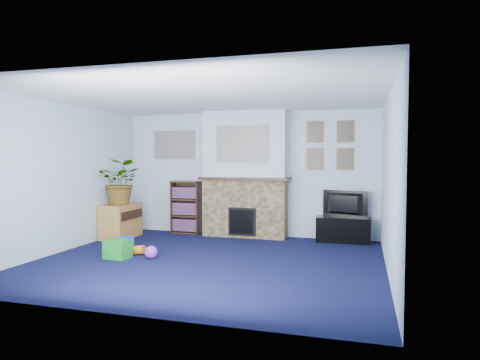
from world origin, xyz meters
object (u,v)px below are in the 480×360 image
(television, at_px, (344,204))
(bookshelf, at_px, (186,208))
(sideboard, at_px, (121,219))
(tv_stand, at_px, (343,230))

(television, bearing_deg, bookshelf, 13.85)
(bookshelf, height_order, sideboard, bookshelf)
(tv_stand, height_order, television, television)
(tv_stand, height_order, sideboard, sideboard)
(tv_stand, bearing_deg, bookshelf, 178.58)
(television, height_order, sideboard, television)
(television, xyz_separation_m, bookshelf, (-3.09, 0.06, -0.19))
(television, distance_m, sideboard, 4.17)
(tv_stand, xyz_separation_m, sideboard, (-4.09, -0.74, 0.12))
(tv_stand, distance_m, television, 0.46)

